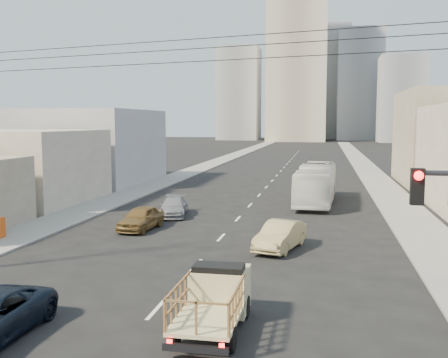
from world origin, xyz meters
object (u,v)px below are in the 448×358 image
(city_bus, at_px, (316,184))
(sedan_brown, at_px, (141,218))
(flatbed_pickup, at_px, (214,296))
(sedan_tan, at_px, (280,236))
(sedan_grey, at_px, (173,207))

(city_bus, distance_m, sedan_brown, 16.70)
(city_bus, bearing_deg, sedan_brown, -125.96)
(flatbed_pickup, distance_m, sedan_tan, 11.18)
(flatbed_pickup, bearing_deg, sedan_brown, 117.95)
(city_bus, height_order, sedan_brown, city_bus)
(sedan_brown, xyz_separation_m, sedan_tan, (8.97, -3.47, 0.01))
(sedan_brown, xyz_separation_m, sedan_grey, (0.65, 4.93, -0.08))
(flatbed_pickup, bearing_deg, sedan_grey, 109.95)
(flatbed_pickup, relative_size, city_bus, 0.38)
(sedan_grey, bearing_deg, sedan_tan, -55.73)
(sedan_tan, height_order, sedan_grey, sedan_tan)
(city_bus, distance_m, sedan_tan, 16.49)
(sedan_tan, xyz_separation_m, sedan_grey, (-8.32, 8.40, -0.09))
(sedan_brown, bearing_deg, flatbed_pickup, -57.10)
(city_bus, bearing_deg, sedan_tan, -92.22)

